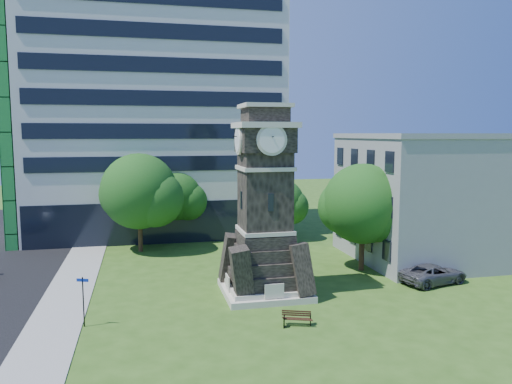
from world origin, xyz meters
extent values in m
plane|color=#2E5017|center=(0.00, 0.00, 0.00)|extent=(160.00, 160.00, 0.00)
cube|color=gray|center=(-9.50, 5.00, 0.03)|extent=(3.00, 70.00, 0.06)
cube|color=beige|center=(3.00, 2.00, 0.20)|extent=(5.40, 5.40, 0.40)
cube|color=beige|center=(3.00, 2.00, 0.55)|extent=(4.80, 4.80, 0.30)
cube|color=black|center=(3.00, 2.00, 7.20)|extent=(3.00, 3.00, 6.40)
cube|color=beige|center=(3.00, 2.00, 4.20)|extent=(3.25, 3.25, 0.25)
cube|color=beige|center=(3.00, 2.00, 8.20)|extent=(3.25, 3.25, 0.25)
cube|color=black|center=(3.00, 0.48, 6.20)|extent=(0.35, 0.08, 1.10)
cube|color=black|center=(3.00, 2.00, 10.00)|extent=(3.30, 3.30, 1.60)
cube|color=beige|center=(3.00, 2.00, 10.90)|extent=(3.70, 3.70, 0.35)
cylinder|color=white|center=(3.00, 0.23, 10.00)|extent=(1.56, 0.06, 1.56)
cylinder|color=white|center=(1.23, 2.00, 10.00)|extent=(0.06, 1.56, 1.56)
cube|color=black|center=(3.00, 2.00, 11.50)|extent=(2.60, 2.60, 0.90)
cube|color=beige|center=(3.00, 2.00, 12.10)|extent=(3.00, 3.00, 0.25)
cube|color=silver|center=(-3.00, 26.00, 14.00)|extent=(25.00, 15.00, 28.00)
cube|color=black|center=(-3.00, 18.80, 2.00)|extent=(24.50, 0.80, 4.00)
cube|color=gray|center=(20.00, 8.00, 5.00)|extent=(15.00, 12.00, 10.00)
cube|color=gray|center=(20.00, 8.00, 10.20)|extent=(15.20, 12.20, 0.40)
imported|color=#505055|center=(14.98, 1.45, 0.68)|extent=(5.28, 3.33, 1.36)
cube|color=black|center=(2.64, -3.84, 0.31)|extent=(0.05, 0.40, 0.62)
cube|color=black|center=(4.14, -3.84, 0.31)|extent=(0.05, 0.40, 0.62)
cube|color=#331E11|center=(3.39, -3.84, 0.40)|extent=(1.59, 0.42, 0.04)
cube|color=#331E11|center=(3.39, -3.64, 0.64)|extent=(1.59, 0.04, 0.35)
cylinder|color=black|center=(-7.87, -1.35, 1.37)|extent=(0.07, 0.07, 2.75)
cube|color=navy|center=(-7.87, -1.35, 2.58)|extent=(0.66, 0.04, 0.16)
cylinder|color=#332114|center=(-4.91, 15.80, 1.56)|extent=(0.40, 0.40, 3.12)
sphere|color=#34661E|center=(-4.91, 15.80, 5.37)|extent=(6.66, 6.66, 6.66)
sphere|color=#34661E|center=(-3.57, 15.13, 4.76)|extent=(5.00, 5.00, 5.00)
sphere|color=#34661E|center=(-6.07, 16.63, 5.02)|extent=(4.66, 4.66, 4.66)
cylinder|color=#332114|center=(-1.43, 19.71, 1.29)|extent=(0.41, 0.41, 2.58)
sphere|color=#336B20|center=(-1.43, 19.71, 4.45)|extent=(5.21, 5.21, 5.21)
sphere|color=#336B20|center=(-0.39, 19.19, 3.94)|extent=(3.91, 3.91, 3.91)
sphere|color=#336B20|center=(-2.34, 20.36, 4.16)|extent=(3.65, 3.65, 3.65)
cylinder|color=#332114|center=(8.53, 17.91, 1.08)|extent=(0.36, 0.36, 2.15)
sphere|color=#266A1F|center=(8.53, 17.91, 3.70)|extent=(4.64, 4.64, 4.64)
sphere|color=#266A1F|center=(9.46, 17.44, 3.29)|extent=(3.48, 3.48, 3.48)
sphere|color=#266A1F|center=(7.72, 18.49, 3.46)|extent=(3.25, 3.25, 3.25)
cylinder|color=#332114|center=(11.55, 5.76, 1.49)|extent=(0.40, 0.40, 2.98)
sphere|color=#20641D|center=(11.55, 5.76, 5.13)|extent=(6.06, 6.06, 6.06)
sphere|color=#20641D|center=(12.76, 5.16, 4.55)|extent=(4.55, 4.55, 4.55)
sphere|color=#20641D|center=(10.49, 6.52, 4.80)|extent=(4.24, 4.24, 4.24)
camera|label=1|loc=(-4.62, -28.68, 10.37)|focal=35.00mm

